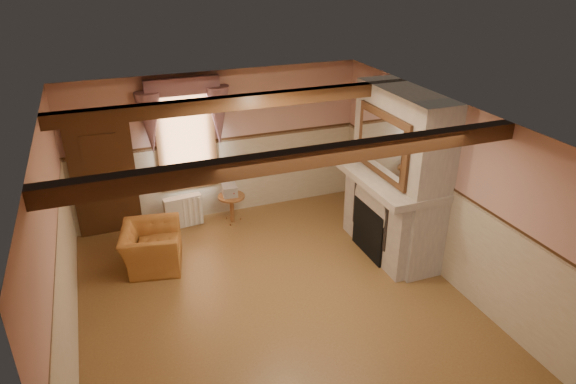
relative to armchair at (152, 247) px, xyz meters
name	(u,v)px	position (x,y,z in m)	size (l,w,h in m)	color
floor	(272,298)	(1.54, -1.55, -0.34)	(5.50, 6.00, 0.01)	brown
ceiling	(269,118)	(1.54, -1.55, 2.46)	(5.50, 6.00, 0.01)	silver
wall_back	(218,145)	(1.54, 1.45, 1.06)	(5.50, 0.02, 2.80)	tan
wall_front	(381,364)	(1.54, -4.55, 1.06)	(5.50, 0.02, 2.80)	tan
wall_left	(56,254)	(-1.21, -1.55, 1.06)	(0.02, 6.00, 2.80)	tan
wall_right	(438,186)	(4.29, -1.55, 1.06)	(0.02, 6.00, 2.80)	tan
wainscot	(271,255)	(1.54, -1.55, 0.41)	(5.50, 6.00, 1.50)	beige
chair_rail	(271,209)	(1.54, -1.55, 1.16)	(5.50, 6.00, 0.08)	black
firebox	(372,230)	(3.54, -0.95, 0.11)	(0.20, 0.95, 0.90)	black
armchair	(152,247)	(0.00, 0.00, 0.00)	(1.04, 0.91, 0.68)	#9E662D
side_table	(232,209)	(1.62, 0.97, -0.06)	(0.51, 0.51, 0.55)	brown
book_stack	(230,190)	(1.60, 1.01, 0.31)	(0.26, 0.32, 0.20)	#B7AD8C
radiator	(183,211)	(0.72, 1.15, -0.04)	(0.70, 0.18, 0.60)	silver
bowl	(389,172)	(3.78, -0.93, 1.12)	(0.34, 0.34, 0.08)	brown
mantel_clock	(366,153)	(3.78, -0.15, 1.18)	(0.14, 0.24, 0.20)	#311F0D
oil_lamp	(383,162)	(3.78, -0.74, 1.22)	(0.11, 0.11, 0.28)	gold
candle_red	(403,180)	(3.78, -1.34, 1.16)	(0.06, 0.06, 0.16)	#AE151C
jar_yellow	(407,184)	(3.78, -1.46, 1.14)	(0.06, 0.06, 0.12)	yellow
fireplace	(399,175)	(3.96, -0.95, 1.06)	(0.85, 2.00, 2.80)	gray
mantel	(389,178)	(3.78, -0.95, 1.02)	(1.05, 2.05, 0.12)	gray
overmantel_mirror	(382,144)	(3.60, -0.95, 1.63)	(0.06, 1.44, 1.04)	silver
door	(104,180)	(-0.56, 1.39, 0.71)	(1.10, 0.10, 2.10)	black
window	(186,137)	(0.94, 1.42, 1.31)	(1.06, 0.08, 2.02)	white
window_drapes	(184,106)	(0.94, 1.33, 1.91)	(1.30, 0.14, 1.40)	gray
ceiling_beam_front	(306,158)	(1.54, -2.75, 2.36)	(5.50, 0.18, 0.20)	black
ceiling_beam_back	(243,102)	(1.54, -0.35, 2.36)	(5.50, 0.18, 0.20)	black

